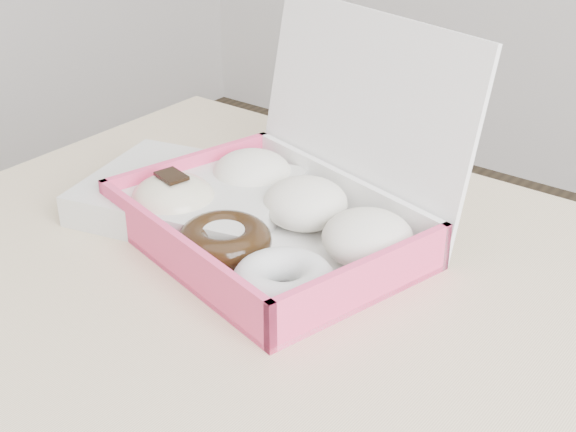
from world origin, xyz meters
The scene contains 2 objects.
donut_box centered at (-0.22, 0.12, 0.79)m, with size 0.36×0.33×0.22m.
newspapers centered at (-0.34, 0.11, 0.77)m, with size 0.22×0.18×0.04m, color silver.
Camera 1 is at (0.24, -0.46, 1.17)m, focal length 50.00 mm.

